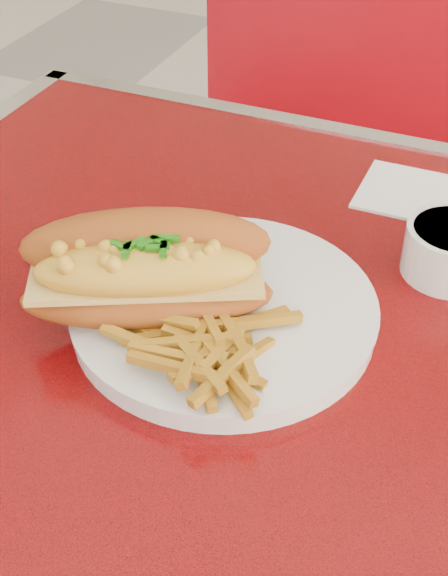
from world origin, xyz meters
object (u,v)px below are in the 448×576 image
at_px(fork, 290,330).
at_px(mac_hoagie, 146,270).
at_px(sauce_cup_left, 194,242).
at_px(booth_bench_far, 447,271).
at_px(dinner_plate, 224,311).
at_px(diner_table, 352,454).

bearing_deg(fork, mac_hoagie, 110.54).
height_order(fork, sauce_cup_left, sauce_cup_left).
bearing_deg(sauce_cup_left, booth_bench_far, 74.25).
relative_size(mac_hoagie, fork, 1.63).
distance_m(booth_bench_far, dinner_plate, 0.98).
xyz_separation_m(booth_bench_far, sauce_cup_left, (-0.21, -0.75, 0.50)).
distance_m(diner_table, dinner_plate, 0.22).
relative_size(diner_table, booth_bench_far, 1.03).
xyz_separation_m(diner_table, dinner_plate, (-0.14, -0.02, 0.17)).
distance_m(booth_bench_far, fork, 0.99).
height_order(booth_bench_far, dinner_plate, booth_bench_far).
relative_size(dinner_plate, fork, 1.91).
distance_m(dinner_plate, fork, 0.07).
bearing_deg(booth_bench_far, diner_table, -90.00).
bearing_deg(sauce_cup_left, fork, -35.02).
bearing_deg(mac_hoagie, diner_table, -10.50).
bearing_deg(fork, diner_table, -50.09).
relative_size(diner_table, sauce_cup_left, 21.93).
xyz_separation_m(diner_table, fork, (-0.07, -0.04, 0.18)).
bearing_deg(fork, dinner_plate, 92.65).
distance_m(mac_hoagie, fork, 0.14).
relative_size(fork, sauce_cup_left, 2.83).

